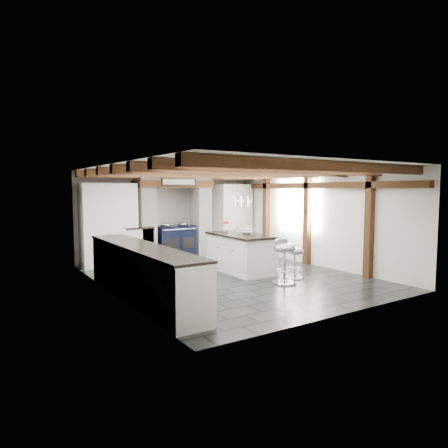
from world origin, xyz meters
TOP-DOWN VIEW (x-y plane):
  - ground at (0.00, 0.00)m, footprint 6.00×6.00m
  - room_shell at (-0.61, 1.42)m, footprint 6.00×6.03m
  - range_cooker at (0.00, 2.68)m, footprint 1.00×0.63m
  - kitchen_island at (0.53, 0.36)m, footprint 0.95×1.76m
  - bar_stool_near at (1.06, -0.81)m, footprint 0.48×0.48m
  - bar_stool_far at (0.57, -1.05)m, footprint 0.53×0.53m

SIDE VIEW (x-z plane):
  - ground at x=0.00m, z-range 0.00..0.00m
  - kitchen_island at x=0.53m, z-range -0.13..1.01m
  - bar_stool_near at x=1.06m, z-range 0.09..0.83m
  - range_cooker at x=0.00m, z-range -0.03..0.96m
  - bar_stool_far at x=0.57m, z-range 0.11..1.02m
  - room_shell at x=-0.61m, z-range -1.93..4.07m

